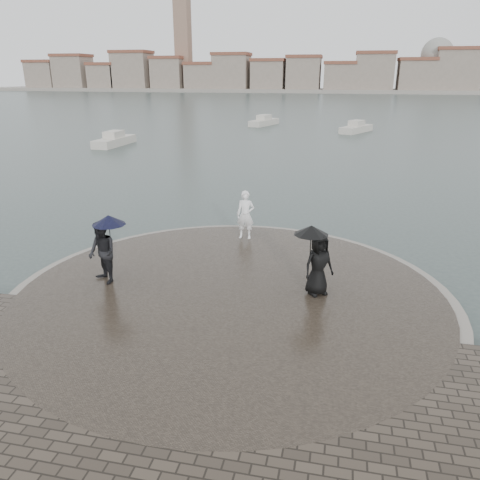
# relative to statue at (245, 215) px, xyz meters

# --- Properties ---
(ground) EXTENTS (400.00, 400.00, 0.00)m
(ground) POSITION_rel_statue_xyz_m (0.51, -8.07, -1.26)
(ground) COLOR #2B3835
(ground) RESTS_ON ground
(kerb_ring) EXTENTS (12.50, 12.50, 0.32)m
(kerb_ring) POSITION_rel_statue_xyz_m (0.51, -4.57, -1.10)
(kerb_ring) COLOR gray
(kerb_ring) RESTS_ON ground
(quay_tip) EXTENTS (11.90, 11.90, 0.36)m
(quay_tip) POSITION_rel_statue_xyz_m (0.51, -4.57, -1.07)
(quay_tip) COLOR #2D261E
(quay_tip) RESTS_ON ground
(statue) EXTENTS (0.66, 0.44, 1.79)m
(statue) POSITION_rel_statue_xyz_m (0.00, 0.00, 0.00)
(statue) COLOR white
(statue) RESTS_ON quay_tip
(visitor_left) EXTENTS (1.30, 1.13, 2.04)m
(visitor_left) POSITION_rel_statue_xyz_m (-3.20, -4.72, 0.21)
(visitor_left) COLOR black
(visitor_left) RESTS_ON quay_tip
(visitor_right) EXTENTS (1.24, 1.05, 1.95)m
(visitor_right) POSITION_rel_statue_xyz_m (2.85, -4.16, 0.19)
(visitor_right) COLOR black
(visitor_right) RESTS_ON quay_tip
(far_skyline) EXTENTS (260.00, 20.00, 37.00)m
(far_skyline) POSITION_rel_statue_xyz_m (-5.78, 152.63, 4.35)
(far_skyline) COLOR gray
(far_skyline) RESTS_ON ground
(boats) EXTENTS (24.36, 25.87, 1.50)m
(boats) POSITION_rel_statue_xyz_m (-6.35, 35.05, -0.88)
(boats) COLOR beige
(boats) RESTS_ON ground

